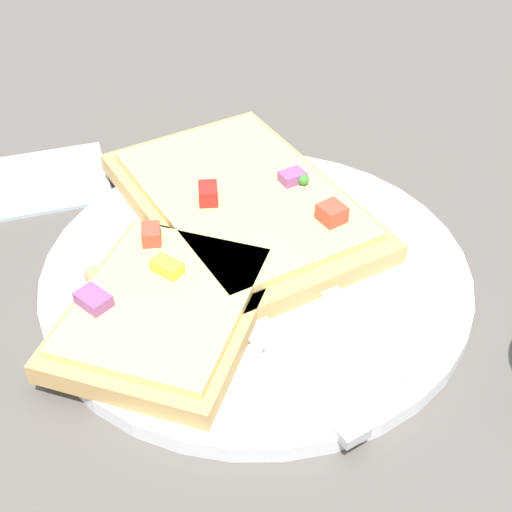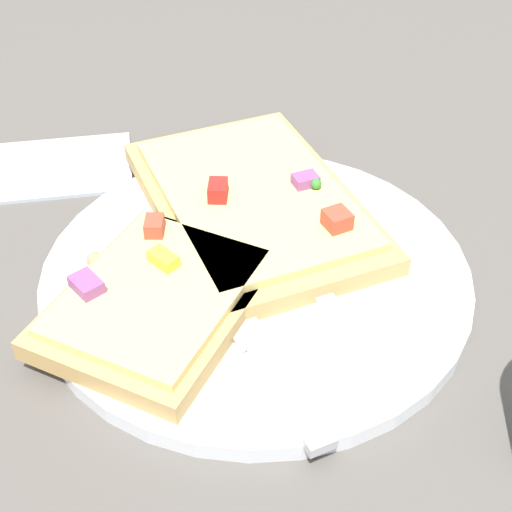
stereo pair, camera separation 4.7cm
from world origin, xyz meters
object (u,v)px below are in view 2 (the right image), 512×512
object	(u,v)px
plate	(256,274)
knife	(250,337)
pizza_slice_corner	(157,299)
fork	(306,271)
napkin	(41,167)
pizza_slice_main	(253,201)

from	to	relation	value
plate	knife	size ratio (longest dim) A/B	1.40
plate	pizza_slice_corner	bearing A→B (deg)	-156.10
fork	napkin	bearing A→B (deg)	34.41
plate	fork	distance (m)	0.03
pizza_slice_main	pizza_slice_corner	distance (m)	0.12
knife	napkin	xyz separation A→B (m)	(-0.14, 0.23, -0.01)
knife	plate	bearing A→B (deg)	-28.00
knife	napkin	world-z (taller)	knife
knife	pizza_slice_main	distance (m)	0.13
pizza_slice_main	pizza_slice_corner	xyz separation A→B (m)	(-0.08, -0.09, 0.00)
plate	pizza_slice_main	bearing A→B (deg)	82.03
napkin	plate	bearing A→B (deg)	-46.96
knife	pizza_slice_corner	xyz separation A→B (m)	(-0.05, 0.03, 0.01)
napkin	pizza_slice_corner	bearing A→B (deg)	-66.29
pizza_slice_main	napkin	size ratio (longest dim) A/B	1.60
plate	fork	world-z (taller)	fork
plate	pizza_slice_corner	distance (m)	0.08
plate	pizza_slice_corner	xyz separation A→B (m)	(-0.07, -0.03, 0.02)
fork	pizza_slice_main	world-z (taller)	pizza_slice_main
pizza_slice_corner	pizza_slice_main	bearing A→B (deg)	-4.68
fork	napkin	size ratio (longest dim) A/B	1.37
pizza_slice_main	napkin	xyz separation A→B (m)	(-0.16, 0.10, -0.02)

